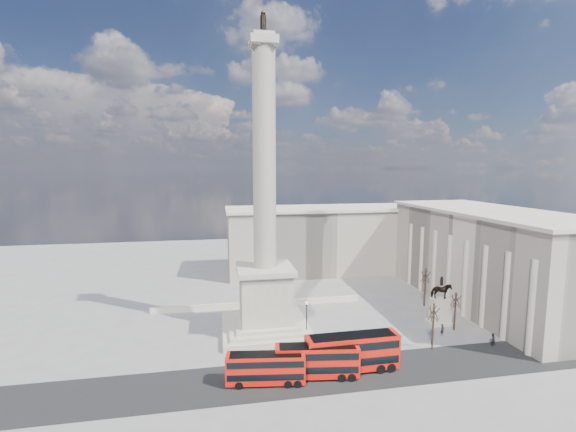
# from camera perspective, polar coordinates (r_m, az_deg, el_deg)

# --- Properties ---
(ground) EXTENTS (180.00, 180.00, 0.00)m
(ground) POSITION_cam_1_polar(r_m,az_deg,el_deg) (61.73, -2.75, -18.40)
(ground) COLOR gray
(ground) RESTS_ON ground
(asphalt_road) EXTENTS (120.00, 9.00, 0.01)m
(asphalt_road) POSITION_cam_1_polar(r_m,az_deg,el_deg) (53.86, 4.48, -22.46)
(asphalt_road) COLOR #242424
(asphalt_road) RESTS_ON ground
(nelsons_column) EXTENTS (14.00, 14.00, 49.85)m
(nelsons_column) POSITION_cam_1_polar(r_m,az_deg,el_deg) (62.21, -3.43, -5.59)
(nelsons_column) COLOR #BAB39B
(nelsons_column) RESTS_ON ground
(balustrade_wall) EXTENTS (40.00, 0.60, 1.10)m
(balustrade_wall) POSITION_cam_1_polar(r_m,az_deg,el_deg) (76.20, -4.38, -12.90)
(balustrade_wall) COLOR beige
(balustrade_wall) RESTS_ON ground
(building_east) EXTENTS (19.00, 46.00, 18.60)m
(building_east) POSITION_cam_1_polar(r_m,az_deg,el_deg) (85.31, 27.85, -5.41)
(building_east) COLOR beige
(building_east) RESTS_ON ground
(building_northeast) EXTENTS (51.00, 17.00, 16.60)m
(building_northeast) POSITION_cam_1_polar(r_m,az_deg,el_deg) (100.73, 5.55, -3.39)
(building_northeast) COLOR beige
(building_northeast) RESTS_ON ground
(red_bus_a) EXTENTS (9.91, 3.47, 3.94)m
(red_bus_a) POSITION_cam_1_polar(r_m,az_deg,el_deg) (51.04, -3.25, -21.59)
(red_bus_a) COLOR red
(red_bus_a) RESTS_ON ground
(red_bus_b) EXTENTS (10.84, 3.81, 4.30)m
(red_bus_b) POSITION_cam_1_polar(r_m,az_deg,el_deg) (52.32, 4.40, -20.60)
(red_bus_b) COLOR red
(red_bus_b) RESTS_ON ground
(red_bus_c) EXTENTS (12.37, 3.08, 5.00)m
(red_bus_c) POSITION_cam_1_polar(r_m,az_deg,el_deg) (54.10, 9.57, -19.26)
(red_bus_c) COLOR red
(red_bus_c) RESTS_ON ground
(red_bus_d) EXTENTS (10.06, 3.48, 4.00)m
(red_bus_d) POSITION_cam_1_polar(r_m,az_deg,el_deg) (70.67, 36.22, -14.58)
(red_bus_d) COLOR red
(red_bus_d) RESTS_ON ground
(victorian_lamp) EXTENTS (0.52, 0.52, 6.07)m
(victorian_lamp) POSITION_cam_1_polar(r_m,az_deg,el_deg) (61.95, 2.77, -14.70)
(victorian_lamp) COLOR black
(victorian_lamp) RESTS_ON ground
(equestrian_statue) EXTENTS (4.00, 3.00, 8.33)m
(equestrian_statue) POSITION_cam_1_polar(r_m,az_deg,el_deg) (72.54, 21.63, -12.47)
(equestrian_statue) COLOR beige
(equestrian_statue) RESTS_ON ground
(bare_tree_near) EXTENTS (1.69, 1.69, 7.41)m
(bare_tree_near) POSITION_cam_1_polar(r_m,az_deg,el_deg) (61.41, 20.79, -13.10)
(bare_tree_near) COLOR #332319
(bare_tree_near) RESTS_ON ground
(bare_tree_mid) EXTENTS (1.77, 1.77, 6.71)m
(bare_tree_mid) POSITION_cam_1_polar(r_m,az_deg,el_deg) (69.95, 23.59, -11.23)
(bare_tree_mid) COLOR #332319
(bare_tree_mid) RESTS_ON ground
(bare_tree_far) EXTENTS (1.91, 1.91, 7.80)m
(bare_tree_far) POSITION_cam_1_polar(r_m,az_deg,el_deg) (79.36, 19.70, -8.25)
(bare_tree_far) COLOR #332319
(bare_tree_far) RESTS_ON ground
(pedestrian_walking) EXTENTS (0.81, 0.67, 1.90)m
(pedestrian_walking) POSITION_cam_1_polar(r_m,az_deg,el_deg) (68.65, 21.90, -15.35)
(pedestrian_walking) COLOR black
(pedestrian_walking) RESTS_ON ground
(pedestrian_standing) EXTENTS (1.06, 0.90, 1.91)m
(pedestrian_standing) POSITION_cam_1_polar(r_m,az_deg,el_deg) (68.15, 28.02, -15.84)
(pedestrian_standing) COLOR black
(pedestrian_standing) RESTS_ON ground
(pedestrian_crossing) EXTENTS (0.78, 1.16, 1.83)m
(pedestrian_crossing) POSITION_cam_1_polar(r_m,az_deg,el_deg) (61.81, 9.35, -17.52)
(pedestrian_crossing) COLOR black
(pedestrian_crossing) RESTS_ON ground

